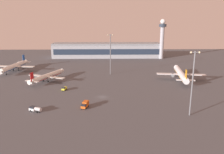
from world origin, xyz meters
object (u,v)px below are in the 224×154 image
apron_light_central (110,52)px  catering_truck (85,105)px  airplane_taxiway_distant (47,76)px  airplane_near_gate (181,74)px  fuel_truck (35,109)px  control_tower (162,36)px  airplane_far_stand (14,66)px  apron_light_west (193,80)px  maintenance_van (64,88)px

apron_light_central → catering_truck: bearing=-101.0°
airplane_taxiway_distant → catering_truck: size_ratio=5.84×
airplane_near_gate → catering_truck: (-64.67, -52.47, -2.76)m
airplane_taxiway_distant → fuel_truck: (8.33, -55.02, -2.25)m
control_tower → catering_truck: control_tower is taller
airplane_taxiway_distant → airplane_far_stand: size_ratio=0.80×
airplane_far_stand → apron_light_west: size_ratio=1.48×
control_tower → fuel_truck: 177.65m
apron_light_central → airplane_far_stand: bearing=171.4°
apron_light_west → apron_light_central: 88.21m
fuel_truck → catering_truck: size_ratio=1.09×
airplane_taxiway_distant → apron_light_central: 51.64m
airplane_far_stand → apron_light_west: bearing=147.8°
control_tower → airplane_taxiway_distant: size_ratio=1.21×
airplane_far_stand → fuel_truck: (44.04, -87.25, -2.92)m
maintenance_van → fuel_truck: (-7.78, -33.26, 0.19)m
fuel_truck → apron_light_central: apron_light_central is taller
catering_truck → apron_light_west: bearing=-176.1°
catering_truck → apron_light_west: (49.17, -10.32, 15.20)m
control_tower → apron_light_central: 93.64m
control_tower → apron_light_west: 155.93m
maintenance_van → control_tower: bearing=-113.3°
airplane_near_gate → fuel_truck: 105.02m
airplane_taxiway_distant → catering_truck: bearing=-34.8°
apron_light_west → airplane_near_gate: bearing=76.1°
airplane_near_gate → airplane_taxiway_distant: bearing=-170.4°
fuel_truck → airplane_far_stand: bearing=51.7°
maintenance_van → apron_light_central: (29.38, 41.70, 16.60)m
control_tower → apron_light_central: (-57.75, -73.39, -6.95)m
fuel_truck → apron_light_west: bearing=-69.7°
maintenance_van → apron_light_central: bearing=-111.3°
control_tower → maintenance_van: size_ratio=9.60×
airplane_near_gate → apron_light_central: bearing=169.0°
catering_truck → maintenance_van: bearing=-45.6°
control_tower → airplane_taxiway_distant: (-103.24, -93.32, -21.11)m
fuel_truck → maintenance_van: bearing=11.7°
control_tower → airplane_taxiway_distant: 140.76m
airplane_far_stand → apron_light_central: apron_light_central is taller
fuel_truck → catering_truck: bearing=-54.2°
catering_truck → apron_light_central: (13.68, 70.42, 16.20)m
airplane_near_gate → catering_truck: airplane_near_gate is taller
control_tower → apron_light_west: (-22.26, -154.13, -7.96)m
airplane_near_gate → airplane_far_stand: bearing=175.5°
control_tower → maintenance_van: control_tower is taller
fuel_truck → apron_light_central: (37.16, 74.96, 16.41)m
control_tower → fuel_truck: size_ratio=6.53×
control_tower → airplane_near_gate: 93.84m
control_tower → airplane_taxiway_distant: bearing=-137.9°
control_tower → apron_light_central: size_ratio=1.36×
maintenance_van → airplane_far_stand: bearing=-32.4°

